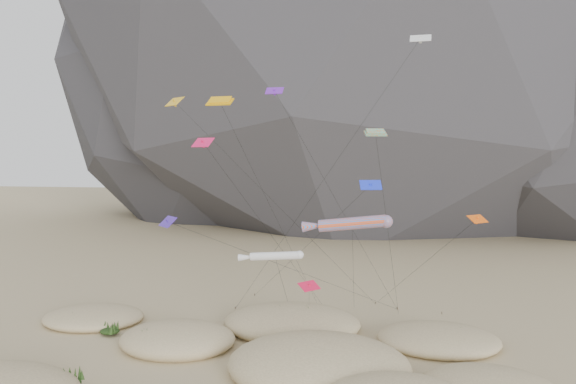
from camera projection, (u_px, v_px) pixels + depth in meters
The scene contains 8 objects.
dunes at pixel (251, 364), 46.61m from camera, with size 49.96×37.21×4.28m.
dune_grass at pixel (271, 360), 47.43m from camera, with size 42.32×27.00×1.48m.
kite_stakes at pixel (327, 307), 66.44m from camera, with size 23.84×6.65×0.30m.
rainbow_tube_kite at pixel (349, 224), 51.49m from camera, with size 8.35×15.64×12.76m.
white_tube_kite at pixel (272, 256), 53.00m from camera, with size 6.36×11.97×9.21m.
orange_parafoil at pixel (221, 104), 57.02m from camera, with size 10.20×11.69×24.12m.
multi_parafoil at pixel (376, 136), 51.40m from camera, with size 3.55×13.22×20.57m.
delta_kites at pixel (290, 165), 53.65m from camera, with size 31.96×21.65×30.18m.
Camera 1 is at (9.19, -41.37, 18.11)m, focal length 35.00 mm.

